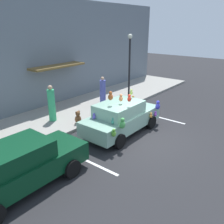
{
  "coord_description": "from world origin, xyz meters",
  "views": [
    {
      "loc": [
        -8.38,
        -4.97,
        4.93
      ],
      "look_at": [
        0.05,
        1.82,
        0.9
      ],
      "focal_mm": 38.02,
      "sensor_mm": 36.0,
      "label": 1
    }
  ],
  "objects_px": {
    "pedestrian_by_lamp": "(103,94)",
    "plush_covered_car": "(121,117)",
    "pedestrian_walking_past": "(52,104)",
    "teddy_bear_on_sidewalk": "(78,118)",
    "parked_sedan_behind": "(19,166)",
    "street_lamp_post": "(130,62)"
  },
  "relations": [
    {
      "from": "pedestrian_by_lamp",
      "to": "plush_covered_car",
      "type": "bearing_deg",
      "value": -124.07
    },
    {
      "from": "pedestrian_walking_past",
      "to": "teddy_bear_on_sidewalk",
      "type": "bearing_deg",
      "value": -67.01
    },
    {
      "from": "parked_sedan_behind",
      "to": "teddy_bear_on_sidewalk",
      "type": "bearing_deg",
      "value": 25.55
    },
    {
      "from": "pedestrian_by_lamp",
      "to": "pedestrian_walking_past",
      "type": "bearing_deg",
      "value": 167.11
    },
    {
      "from": "parked_sedan_behind",
      "to": "street_lamp_post",
      "type": "relative_size",
      "value": 1.04
    },
    {
      "from": "plush_covered_car",
      "to": "street_lamp_post",
      "type": "relative_size",
      "value": 1.0
    },
    {
      "from": "pedestrian_walking_past",
      "to": "pedestrian_by_lamp",
      "type": "distance_m",
      "value": 3.27
    },
    {
      "from": "plush_covered_car",
      "to": "street_lamp_post",
      "type": "distance_m",
      "value": 4.9
    },
    {
      "from": "pedestrian_by_lamp",
      "to": "parked_sedan_behind",
      "type": "bearing_deg",
      "value": -158.91
    },
    {
      "from": "parked_sedan_behind",
      "to": "teddy_bear_on_sidewalk",
      "type": "height_order",
      "value": "parked_sedan_behind"
    },
    {
      "from": "street_lamp_post",
      "to": "pedestrian_by_lamp",
      "type": "distance_m",
      "value": 2.66
    },
    {
      "from": "teddy_bear_on_sidewalk",
      "to": "pedestrian_by_lamp",
      "type": "relative_size",
      "value": 0.35
    },
    {
      "from": "plush_covered_car",
      "to": "street_lamp_post",
      "type": "bearing_deg",
      "value": 30.54
    },
    {
      "from": "teddy_bear_on_sidewalk",
      "to": "pedestrian_walking_past",
      "type": "bearing_deg",
      "value": 112.99
    },
    {
      "from": "teddy_bear_on_sidewalk",
      "to": "pedestrian_by_lamp",
      "type": "bearing_deg",
      "value": 12.73
    },
    {
      "from": "parked_sedan_behind",
      "to": "pedestrian_walking_past",
      "type": "xyz_separation_m",
      "value": [
        3.99,
        3.5,
        0.24
      ]
    },
    {
      "from": "teddy_bear_on_sidewalk",
      "to": "street_lamp_post",
      "type": "xyz_separation_m",
      "value": [
        4.63,
        0.1,
        2.25
      ]
    },
    {
      "from": "parked_sedan_behind",
      "to": "pedestrian_walking_past",
      "type": "bearing_deg",
      "value": 41.26
    },
    {
      "from": "plush_covered_car",
      "to": "teddy_bear_on_sidewalk",
      "type": "height_order",
      "value": "plush_covered_car"
    },
    {
      "from": "street_lamp_post",
      "to": "teddy_bear_on_sidewalk",
      "type": "bearing_deg",
      "value": -178.81
    },
    {
      "from": "parked_sedan_behind",
      "to": "street_lamp_post",
      "type": "height_order",
      "value": "street_lamp_post"
    },
    {
      "from": "plush_covered_car",
      "to": "parked_sedan_behind",
      "type": "relative_size",
      "value": 0.97
    }
  ]
}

